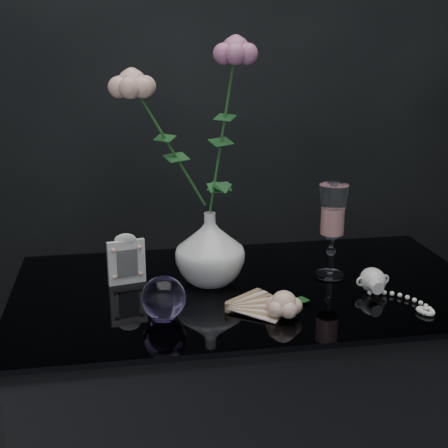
{
  "coord_description": "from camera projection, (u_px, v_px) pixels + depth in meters",
  "views": [
    {
      "loc": [
        -0.28,
        -1.23,
        1.31
      ],
      "look_at": [
        -0.06,
        0.02,
        0.92
      ],
      "focal_mm": 50.0,
      "sensor_mm": 36.0,
      "label": 1
    }
  ],
  "objects": [
    {
      "name": "vase",
      "position": [
        210.0,
        248.0,
        1.41
      ],
      "size": [
        0.2,
        0.2,
        0.17
      ],
      "primitive_type": "imported",
      "rotation": [
        0.0,
        0.0,
        0.33
      ],
      "color": "white",
      "rests_on": "table"
    },
    {
      "name": "wine_glass",
      "position": [
        332.0,
        231.0,
        1.44
      ],
      "size": [
        0.09,
        0.09,
        0.22
      ],
      "primitive_type": null,
      "rotation": [
        0.0,
        0.0,
        0.38
      ],
      "color": "white",
      "rests_on": "table"
    },
    {
      "name": "roses",
      "position": [
        193.0,
        125.0,
        1.32
      ],
      "size": [
        0.3,
        0.12,
        0.43
      ],
      "color": "beige",
      "rests_on": "vase"
    },
    {
      "name": "pearl_jar",
      "position": [
        373.0,
        279.0,
        1.37
      ],
      "size": [
        0.2,
        0.21,
        0.06
      ],
      "primitive_type": null,
      "rotation": [
        0.0,
        0.0,
        0.06
      ],
      "color": "silver",
      "rests_on": "table"
    },
    {
      "name": "table",
      "position": [
        247.0,
        431.0,
        1.52
      ],
      "size": [
        1.05,
        0.58,
        0.76
      ],
      "color": "black",
      "rests_on": "ground"
    },
    {
      "name": "loose_rose",
      "position": [
        284.0,
        304.0,
        1.25
      ],
      "size": [
        0.14,
        0.17,
        0.06
      ],
      "primitive_type": null,
      "rotation": [
        0.0,
        0.0,
        -0.08
      ],
      "color": "beige",
      "rests_on": "table"
    },
    {
      "name": "paperweight",
      "position": [
        164.0,
        298.0,
        1.24
      ],
      "size": [
        0.1,
        0.1,
        0.09
      ],
      "primitive_type": null,
      "rotation": [
        0.0,
        0.0,
        0.17
      ],
      "color": "#967ECD",
      "rests_on": "table"
    },
    {
      "name": "picture_frame",
      "position": [
        126.0,
        259.0,
        1.41
      ],
      "size": [
        0.1,
        0.08,
        0.12
      ],
      "primitive_type": null,
      "rotation": [
        0.0,
        0.0,
        0.21
      ],
      "color": "white",
      "rests_on": "table"
    },
    {
      "name": "paper_fan",
      "position": [
        228.0,
        306.0,
        1.28
      ],
      "size": [
        0.26,
        0.22,
        0.02
      ],
      "primitive_type": null,
      "rotation": [
        0.0,
        0.0,
        -0.26
      ],
      "color": "beige",
      "rests_on": "table"
    }
  ]
}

